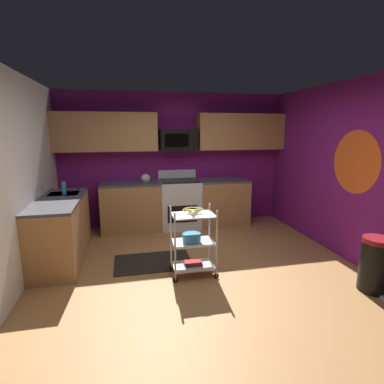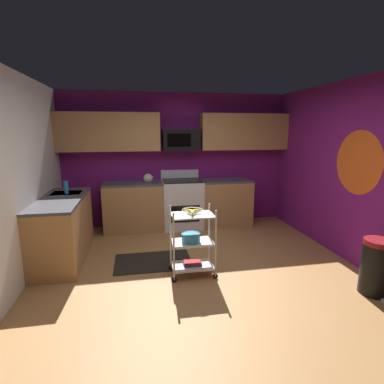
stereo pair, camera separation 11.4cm
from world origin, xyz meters
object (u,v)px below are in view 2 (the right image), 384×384
microwave (181,140)px  rolling_cart (192,242)px  trash_can (376,267)px  fruit_bowl (192,211)px  book_stack (192,263)px  kettle (148,178)px  oven_range (182,203)px  dish_soap_bottle (66,187)px  mixing_bowl_large (191,237)px

microwave → rolling_cart: microwave is taller
rolling_cart → trash_can: (2.02, -0.86, -0.12)m
microwave → fruit_bowl: 2.29m
book_stack → microwave: bearing=85.3°
kettle → trash_can: (2.49, -2.87, -0.67)m
oven_range → microwave: microwave is taller
kettle → trash_can: size_ratio=0.40×
microwave → dish_soap_bottle: 2.25m
oven_range → book_stack: size_ratio=4.53×
microwave → kettle: 0.96m
book_stack → rolling_cart: bearing=90.0°
mixing_bowl_large → kettle: size_ratio=0.95×
microwave → rolling_cart: bearing=-94.7°
dish_soap_bottle → trash_can: 4.35m
oven_range → rolling_cart: (-0.18, -2.02, -0.03)m
mixing_bowl_large → book_stack: 0.36m
rolling_cart → fruit_bowl: (-0.00, -0.00, 0.42)m
fruit_bowl → kettle: 2.08m
oven_range → rolling_cart: bearing=-95.0°
book_stack → dish_soap_bottle: 2.29m
rolling_cart → trash_can: bearing=-23.0°
book_stack → trash_can: bearing=-23.0°
fruit_bowl → trash_can: size_ratio=0.41×
mixing_bowl_large → rolling_cart: bearing=0.0°
rolling_cart → trash_can: size_ratio=1.39×
oven_range → microwave: 1.23m
microwave → trash_can: microwave is taller
dish_soap_bottle → trash_can: dish_soap_bottle is taller
rolling_cart → oven_range: bearing=85.0°
rolling_cart → mixing_bowl_large: bearing=-180.0°
fruit_bowl → trash_can: fruit_bowl is taller
oven_range → dish_soap_bottle: dish_soap_bottle is taller
fruit_bowl → rolling_cart: bearing=71.6°
microwave → kettle: size_ratio=2.65×
oven_range → trash_can: bearing=-57.4°
kettle → dish_soap_bottle: (-1.29, -0.83, 0.02)m
rolling_cart → kettle: bearing=103.1°
dish_soap_bottle → book_stack: bearing=-34.1°
rolling_cart → fruit_bowl: 0.42m
fruit_bowl → mixing_bowl_large: (-0.02, 0.00, -0.36)m
dish_soap_bottle → trash_can: size_ratio=0.30×
microwave → rolling_cart: (-0.18, -2.13, -1.25)m
oven_range → trash_can: (1.84, -2.88, -0.15)m
kettle → oven_range: bearing=0.3°
fruit_bowl → oven_range: bearing=85.0°
microwave → mixing_bowl_large: (-0.20, -2.13, -1.18)m
oven_range → fruit_bowl: bearing=-95.0°
fruit_bowl → mixing_bowl_large: fruit_bowl is taller
microwave → mixing_bowl_large: size_ratio=2.78×
oven_range → fruit_bowl: (-0.18, -2.02, 0.40)m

